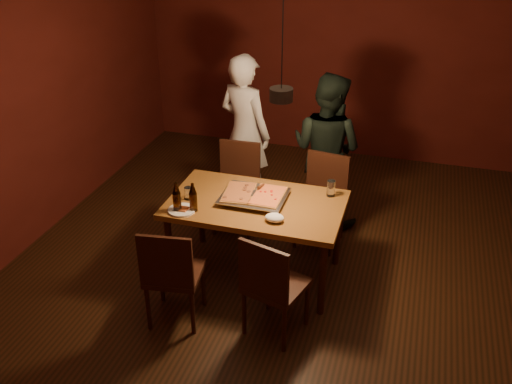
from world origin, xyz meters
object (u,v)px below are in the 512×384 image
(chair_far_left, at_px, (238,178))
(beer_bottle_b, at_px, (193,197))
(diner_white, at_px, (245,133))
(diner_dark, at_px, (326,150))
(chair_near_left, at_px, (171,269))
(chair_near_right, at_px, (271,280))
(chair_far_right, at_px, (323,191))
(pendant_lamp, at_px, (281,93))
(beer_bottle_a, at_px, (177,197))
(pizza_tray, at_px, (254,198))
(plate_slice, at_px, (182,210))
(dining_table, at_px, (256,210))

(chair_far_left, relative_size, beer_bottle_b, 1.91)
(diner_white, xyz_separation_m, diner_dark, (0.89, -0.07, -0.05))
(chair_near_left, distance_m, diner_white, 2.11)
(chair_near_right, bearing_deg, chair_near_left, -157.67)
(chair_far_right, bearing_deg, diner_dark, -72.94)
(chair_far_right, distance_m, pendant_lamp, 1.49)
(chair_near_right, xyz_separation_m, beer_bottle_a, (-0.92, 0.41, 0.34))
(chair_far_right, height_order, beer_bottle_a, beer_bottle_a)
(chair_near_right, relative_size, pendant_lamp, 0.47)
(pizza_tray, bearing_deg, pendant_lamp, -22.08)
(plate_slice, bearing_deg, chair_near_right, -25.54)
(chair_far_right, height_order, chair_near_left, same)
(chair_near_right, bearing_deg, diner_dark, 104.50)
(chair_near_right, xyz_separation_m, plate_slice, (-0.89, 0.43, 0.22))
(chair_far_left, relative_size, diner_dark, 0.31)
(chair_near_left, distance_m, pizza_tray, 0.99)
(dining_table, relative_size, pendant_lamp, 1.36)
(chair_far_left, xyz_separation_m, chair_near_left, (-0.00, -1.63, 0.00))
(plate_slice, bearing_deg, diner_white, 88.02)
(chair_near_right, distance_m, diner_dark, 1.94)
(pizza_tray, relative_size, beer_bottle_a, 2.09)
(chair_far_right, relative_size, diner_white, 0.29)
(chair_far_right, relative_size, beer_bottle_a, 1.84)
(pizza_tray, bearing_deg, plate_slice, -147.86)
(dining_table, bearing_deg, pizza_tray, 131.11)
(diner_white, bearing_deg, pendant_lamp, 139.88)
(chair_near_left, bearing_deg, dining_table, 54.00)
(chair_near_left, height_order, plate_slice, chair_near_left)
(chair_near_right, bearing_deg, chair_far_left, 132.64)
(chair_near_left, height_order, pendant_lamp, pendant_lamp)
(chair_near_right, height_order, diner_dark, diner_dark)
(beer_bottle_a, distance_m, pendant_lamp, 1.22)
(chair_far_left, bearing_deg, pizza_tray, 115.56)
(chair_near_left, bearing_deg, diner_white, 83.41)
(dining_table, height_order, diner_white, diner_white)
(chair_near_right, relative_size, diner_dark, 0.33)
(pizza_tray, height_order, plate_slice, pizza_tray)
(plate_slice, bearing_deg, chair_far_left, 84.11)
(beer_bottle_a, xyz_separation_m, plate_slice, (0.03, 0.01, -0.12))
(beer_bottle_a, bearing_deg, diner_dark, 57.20)
(chair_near_right, bearing_deg, chair_far_right, 101.74)
(beer_bottle_b, bearing_deg, diner_white, 91.53)
(dining_table, relative_size, diner_dark, 0.95)
(dining_table, height_order, pizza_tray, pizza_tray)
(beer_bottle_a, bearing_deg, chair_near_left, -73.90)
(diner_dark, xyz_separation_m, pendant_lamp, (-0.17, -1.23, 0.97))
(diner_dark, bearing_deg, plate_slice, 77.52)
(chair_near_left, bearing_deg, chair_far_right, 52.61)
(dining_table, distance_m, plate_slice, 0.64)
(beer_bottle_b, xyz_separation_m, diner_dark, (0.85, 1.46, -0.08))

